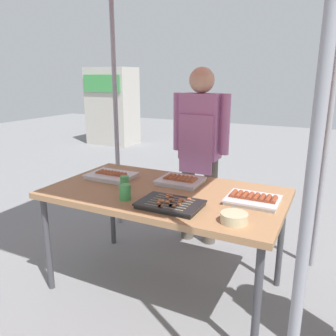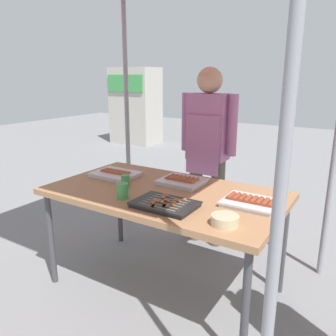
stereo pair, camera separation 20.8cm
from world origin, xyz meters
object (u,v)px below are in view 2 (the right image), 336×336
Objects in this scene: stall_table at (164,198)px; tray_spring_rolls at (250,202)px; tray_pork_links at (115,174)px; condiment_bowl at (225,220)px; neighbor_stall_left at (136,106)px; drink_cup_near_edge at (125,181)px; vendor_woman at (208,144)px; tray_meat_skewers at (165,204)px; tray_grilled_sausages at (182,181)px; drink_cup_by_wok at (123,191)px.

tray_spring_rolls is at bearing 4.48° from stall_table.
tray_pork_links is (-0.51, 0.09, 0.07)m from stall_table.
condiment_bowl is 6.28m from neighbor_stall_left.
drink_cup_near_edge is at bearing -34.71° from tray_pork_links.
tray_meat_skewers is at bearing 102.02° from vendor_woman.
vendor_woman is 5.05m from neighbor_stall_left.
tray_meat_skewers is (0.14, -0.45, -0.00)m from tray_grilled_sausages.
drink_cup_near_edge is 5.57m from neighbor_stall_left.
vendor_woman is at bearing 98.01° from tray_grilled_sausages.
neighbor_stall_left is (-3.08, 4.32, 0.09)m from tray_pork_links.
tray_pork_links is 0.86m from vendor_woman.
tray_grilled_sausages is 3.14× the size of drink_cup_by_wok.
vendor_woman reaches higher than tray_spring_rolls.
neighbor_stall_left is at bearing 129.21° from stall_table.
tray_spring_rolls is at bearing -46.16° from neighbor_stall_left.
vendor_woman is at bearing 85.31° from drink_cup_by_wok.
condiment_bowl is 0.09× the size of vendor_woman.
tray_spring_rolls is (1.10, -0.04, 0.00)m from tray_pork_links.
drink_cup_by_wok is 1.08m from vendor_woman.
tray_meat_skewers is 0.22× the size of neighbor_stall_left.
vendor_woman reaches higher than drink_cup_by_wok.
tray_spring_rolls is 1.01m from vendor_woman.
tray_grilled_sausages is 3.58× the size of drink_cup_near_edge.
condiment_bowl is at bearing 119.80° from vendor_woman.
neighbor_stall_left reaches higher than condiment_bowl.
neighbor_stall_left is at bearing 131.53° from condiment_bowl.
condiment_bowl is at bearing -2.34° from drink_cup_by_wok.
tray_pork_links is at bearing -54.47° from neighbor_stall_left.
tray_pork_links reaches higher than tray_meat_skewers.
tray_grilled_sausages is 0.18× the size of neighbor_stall_left.
tray_pork_links is at bearing -167.98° from tray_grilled_sausages.
drink_cup_near_edge reaches higher than tray_grilled_sausages.
tray_pork_links is at bearing 160.53° from condiment_bowl.
neighbor_stall_left is at bearing 126.52° from drink_cup_near_edge.
tray_spring_rolls is at bearing 7.97° from drink_cup_near_edge.
stall_table is 0.65m from condiment_bowl.
stall_table is 0.21m from tray_grilled_sausages.
tray_meat_skewers is at bearing -26.41° from tray_pork_links.
tray_grilled_sausages is at bearing 82.67° from stall_table.
condiment_bowl is 1.49× the size of drink_cup_by_wok.
tray_meat_skewers reaches higher than stall_table.
condiment_bowl is at bearing -19.47° from tray_pork_links.
vendor_woman reaches higher than drink_cup_near_edge.
tray_spring_rolls is 0.88m from drink_cup_near_edge.
tray_pork_links is at bearing 153.59° from tray_meat_skewers.
tray_meat_skewers is 0.47m from drink_cup_near_edge.
vendor_woman is (0.09, 1.07, 0.14)m from drink_cup_by_wok.
drink_cup_near_edge is (-0.85, 0.22, 0.02)m from condiment_bowl.
tray_grilled_sausages is 2.11× the size of condiment_bowl.
neighbor_stall_left reaches higher than tray_pork_links.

